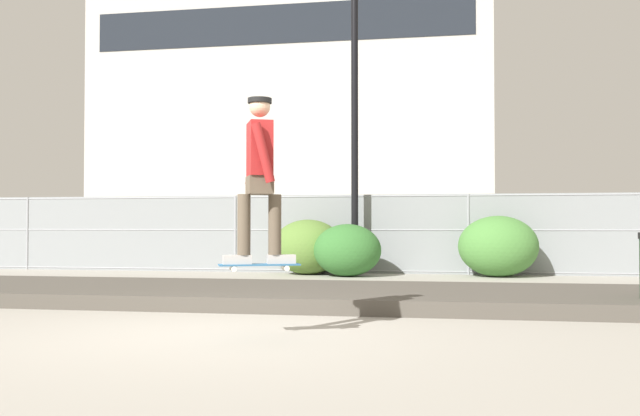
{
  "coord_description": "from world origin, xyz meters",
  "views": [
    {
      "loc": [
        2.31,
        -6.96,
        1.11
      ],
      "look_at": [
        -0.04,
        6.05,
        1.45
      ],
      "focal_mm": 39.89,
      "sensor_mm": 36.0,
      "label": 1
    }
  ],
  "objects_px": {
    "parked_car_near": "(265,235)",
    "shrub_center": "(347,250)",
    "shrub_left": "(308,247)",
    "skater": "(260,169)",
    "shrub_right": "(498,246)",
    "street_lamp": "(355,83)",
    "skateboard": "(259,265)",
    "parked_car_mid": "(455,236)"
  },
  "relations": [
    {
      "from": "parked_car_near",
      "to": "shrub_center",
      "type": "distance_m",
      "value": 5.68
    },
    {
      "from": "shrub_left",
      "to": "shrub_center",
      "type": "height_order",
      "value": "shrub_left"
    },
    {
      "from": "skater",
      "to": "shrub_right",
      "type": "relative_size",
      "value": 0.97
    },
    {
      "from": "street_lamp",
      "to": "parked_car_near",
      "type": "height_order",
      "value": "street_lamp"
    },
    {
      "from": "skateboard",
      "to": "street_lamp",
      "type": "xyz_separation_m",
      "value": [
        -0.27,
        9.34,
        3.69
      ]
    },
    {
      "from": "parked_car_near",
      "to": "shrub_center",
      "type": "bearing_deg",
      "value": -56.8
    },
    {
      "from": "skateboard",
      "to": "parked_car_near",
      "type": "distance_m",
      "value": 13.83
    },
    {
      "from": "skateboard",
      "to": "shrub_right",
      "type": "relative_size",
      "value": 0.47
    },
    {
      "from": "street_lamp",
      "to": "parked_car_mid",
      "type": "xyz_separation_m",
      "value": [
        2.28,
        3.84,
        -3.58
      ]
    },
    {
      "from": "street_lamp",
      "to": "shrub_left",
      "type": "distance_m",
      "value": 3.94
    },
    {
      "from": "parked_car_mid",
      "to": "shrub_left",
      "type": "relative_size",
      "value": 2.79
    },
    {
      "from": "shrub_left",
      "to": "skater",
      "type": "bearing_deg",
      "value": -81.76
    },
    {
      "from": "skater",
      "to": "shrub_left",
      "type": "height_order",
      "value": "skater"
    },
    {
      "from": "parked_car_mid",
      "to": "shrub_right",
      "type": "height_order",
      "value": "parked_car_mid"
    },
    {
      "from": "parked_car_near",
      "to": "shrub_center",
      "type": "height_order",
      "value": "parked_car_near"
    },
    {
      "from": "parked_car_near",
      "to": "shrub_left",
      "type": "xyz_separation_m",
      "value": [
        2.12,
        -4.25,
        -0.21
      ]
    },
    {
      "from": "skateboard",
      "to": "shrub_center",
      "type": "height_order",
      "value": "shrub_center"
    },
    {
      "from": "shrub_center",
      "to": "parked_car_near",
      "type": "bearing_deg",
      "value": 123.2
    },
    {
      "from": "skateboard",
      "to": "parked_car_mid",
      "type": "height_order",
      "value": "parked_car_mid"
    },
    {
      "from": "street_lamp",
      "to": "shrub_center",
      "type": "bearing_deg",
      "value": -96.31
    },
    {
      "from": "parked_car_mid",
      "to": "shrub_center",
      "type": "distance_m",
      "value": 5.11
    },
    {
      "from": "parked_car_mid",
      "to": "shrub_right",
      "type": "distance_m",
      "value": 4.15
    },
    {
      "from": "shrub_center",
      "to": "shrub_right",
      "type": "xyz_separation_m",
      "value": [
        3.25,
        0.48,
        0.09
      ]
    },
    {
      "from": "skateboard",
      "to": "shrub_right",
      "type": "xyz_separation_m",
      "value": [
        2.91,
        9.13,
        -0.06
      ]
    },
    {
      "from": "shrub_center",
      "to": "shrub_left",
      "type": "bearing_deg",
      "value": 153.09
    },
    {
      "from": "shrub_left",
      "to": "skateboard",
      "type": "bearing_deg",
      "value": -81.76
    },
    {
      "from": "street_lamp",
      "to": "skater",
      "type": "bearing_deg",
      "value": -88.37
    },
    {
      "from": "shrub_center",
      "to": "shrub_right",
      "type": "distance_m",
      "value": 3.29
    },
    {
      "from": "shrub_left",
      "to": "shrub_center",
      "type": "xyz_separation_m",
      "value": [
        0.98,
        -0.5,
        -0.05
      ]
    },
    {
      "from": "skater",
      "to": "street_lamp",
      "type": "bearing_deg",
      "value": 91.63
    },
    {
      "from": "skateboard",
      "to": "shrub_left",
      "type": "relative_size",
      "value": 0.5
    },
    {
      "from": "parked_car_near",
      "to": "skater",
      "type": "bearing_deg",
      "value": -75.57
    },
    {
      "from": "skater",
      "to": "street_lamp",
      "type": "xyz_separation_m",
      "value": [
        -0.27,
        9.34,
        2.74
      ]
    },
    {
      "from": "street_lamp",
      "to": "shrub_center",
      "type": "height_order",
      "value": "street_lamp"
    },
    {
      "from": "street_lamp",
      "to": "shrub_right",
      "type": "xyz_separation_m",
      "value": [
        3.18,
        -0.21,
        -3.75
      ]
    },
    {
      "from": "parked_car_near",
      "to": "street_lamp",
      "type": "bearing_deg",
      "value": -51.9
    },
    {
      "from": "skateboard",
      "to": "shrub_center",
      "type": "relative_size",
      "value": 0.55
    },
    {
      "from": "skater",
      "to": "parked_car_mid",
      "type": "xyz_separation_m",
      "value": [
        2.02,
        13.17,
        -0.84
      ]
    },
    {
      "from": "skater",
      "to": "parked_car_mid",
      "type": "height_order",
      "value": "skater"
    },
    {
      "from": "street_lamp",
      "to": "shrub_right",
      "type": "height_order",
      "value": "street_lamp"
    },
    {
      "from": "skater",
      "to": "shrub_right",
      "type": "distance_m",
      "value": 9.63
    },
    {
      "from": "skateboard",
      "to": "parked_car_mid",
      "type": "bearing_deg",
      "value": 81.29
    }
  ]
}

